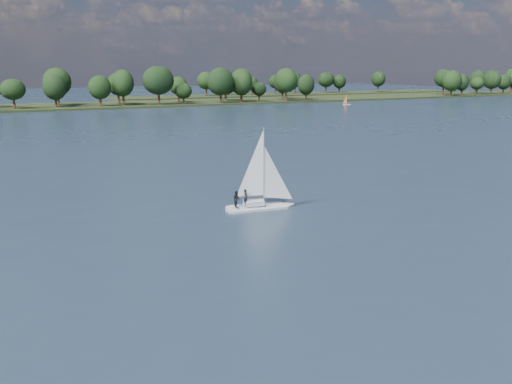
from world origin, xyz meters
TOP-DOWN VIEW (x-y plane):
  - ground at (0.00, 100.00)m, footprint 700.00×700.00m
  - far_shore at (0.00, 212.00)m, footprint 660.00×40.00m
  - far_shore_back at (160.00, 260.00)m, footprint 220.00×30.00m
  - sailboat at (3.64, 34.80)m, footprint 7.03×2.83m
  - dinghy_orange at (123.41, 171.82)m, footprint 3.05×2.26m

SIDE VIEW (x-z plane):
  - ground at x=0.00m, z-range 0.00..0.00m
  - far_shore at x=0.00m, z-range -0.75..0.75m
  - far_shore_back at x=160.00m, z-range -0.70..0.70m
  - dinghy_orange at x=123.41m, z-range -1.20..3.35m
  - sailboat at x=3.64m, z-range -1.99..7.01m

